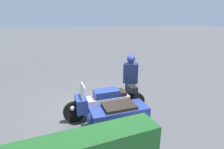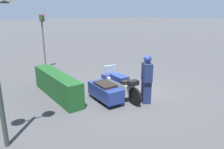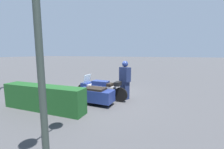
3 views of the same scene
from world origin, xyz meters
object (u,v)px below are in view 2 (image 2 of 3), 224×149
(hedge_bush_curbside, at_px, (57,85))
(traffic_light_near, at_px, (43,34))
(officer_rider, at_px, (147,78))
(police_motorcycle, at_px, (111,87))

(hedge_bush_curbside, height_order, traffic_light_near, traffic_light_near)
(officer_rider, relative_size, hedge_bush_curbside, 0.53)
(officer_rider, height_order, hedge_bush_curbside, officer_rider)
(police_motorcycle, height_order, hedge_bush_curbside, police_motorcycle)
(hedge_bush_curbside, relative_size, traffic_light_near, 1.11)
(hedge_bush_curbside, bearing_deg, officer_rider, -135.94)
(police_motorcycle, relative_size, hedge_bush_curbside, 0.76)
(police_motorcycle, bearing_deg, officer_rider, -139.43)
(officer_rider, distance_m, hedge_bush_curbside, 3.62)
(officer_rider, height_order, traffic_light_near, traffic_light_near)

